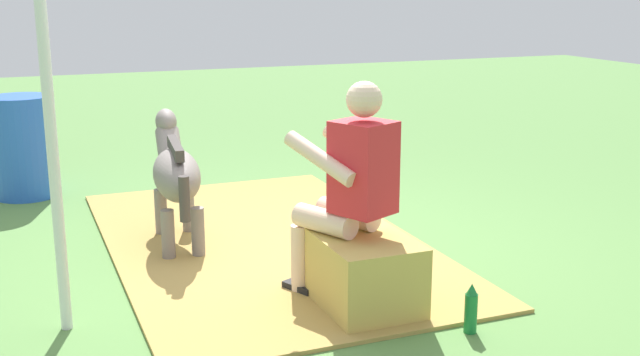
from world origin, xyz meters
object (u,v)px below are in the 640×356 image
Objects in this scene: soda_bottle at (471,309)px; pony_standing at (175,172)px; water_barrel at (23,147)px; hay_bale at (366,274)px; tent_pole_left at (48,98)px; person_seated at (348,184)px.

pony_standing is at bearing 28.57° from soda_bottle.
hay_bale is at bearing -153.28° from water_barrel.
hay_bale is 3.79m from water_barrel.
water_barrel is at bearing 1.77° from tent_pole_left.
hay_bale is at bearing -103.27° from tent_pole_left.
water_barrel is (1.78, 0.96, -0.09)m from pony_standing.
person_seated reaches higher than water_barrel.
soda_bottle is at bearing -140.97° from hay_bale.
hay_bale is at bearing -155.12° from pony_standing.
hay_bale is 0.52m from person_seated.
tent_pole_left is at bearing 66.64° from soda_bottle.
soda_bottle is at bearing -145.34° from person_seated.
soda_bottle is at bearing -113.36° from tent_pole_left.
pony_standing is (1.44, 0.69, -0.18)m from person_seated.
hay_bale is 0.48× the size of person_seated.
person_seated is 4.70× the size of soda_bottle.
tent_pole_left reaches higher than pony_standing.
pony_standing is 2.03m from water_barrel.
person_seated is at bearing 34.66° from soda_bottle.
soda_bottle is 0.31× the size of water_barrel.
water_barrel is at bearing 28.32° from pony_standing.
hay_bale is 0.25× the size of tent_pole_left.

